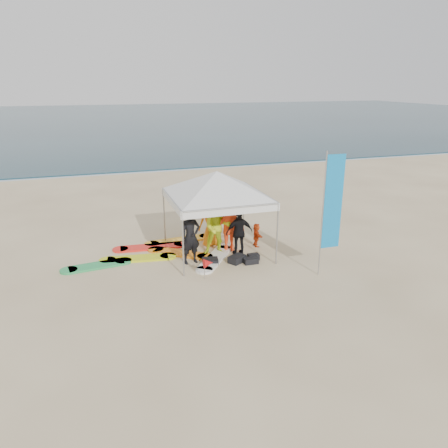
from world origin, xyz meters
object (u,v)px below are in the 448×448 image
Objects in this scene: person_yellow at (217,227)px; person_black_b at (239,232)px; person_seated at (256,235)px; surfboard_spread at (163,253)px; person_black_a at (191,237)px; person_orange_a at (228,224)px; canopy_tent at (217,172)px; marker_pennant at (208,263)px; person_orange_b at (211,220)px; feather_flag at (332,204)px.

person_yellow is 0.76m from person_black_b.
person_seated is 3.34m from surfboard_spread.
person_yellow is (1.03, 0.46, 0.07)m from person_black_a.
person_yellow reaches higher than person_orange_a.
person_black_b is (0.69, -0.26, -0.17)m from person_yellow.
person_orange_a is 0.44× the size of canopy_tent.
person_black_a is 2.81× the size of marker_pennant.
person_orange_a is (1.49, 0.67, 0.04)m from person_black_a.
person_black_b reaches higher than person_seated.
feather_flag is (2.67, -3.41, 1.29)m from person_orange_b.
person_seated is (2.57, 0.74, -0.48)m from person_black_a.
surfboard_spread is (-1.80, -0.29, -0.89)m from person_orange_b.
person_orange_b reaches higher than surfboard_spread.
person_seated is (1.50, -0.58, -0.51)m from person_orange_b.
canopy_tent is 0.78× the size of surfboard_spread.
person_yellow is 0.35× the size of surfboard_spread.
person_black_b is at bearing 45.10° from marker_pennant.
feather_flag is at bearing -34.91° from surfboard_spread.
feather_flag is 5.90× the size of marker_pennant.
person_black_b is at bearing -30.18° from canopy_tent.
canopy_tent is 3.34m from surfboard_spread.
person_orange_b is 2.91× the size of marker_pennant.
canopy_tent is (-1.50, -0.16, 2.40)m from person_seated.
marker_pennant is at bearing 59.18° from person_orange_b.
marker_pennant is (-1.52, -1.52, -0.29)m from person_black_b.
canopy_tent is (-0.43, -0.10, 1.88)m from person_orange_a.
marker_pennant is at bearing -104.32° from person_yellow.
feather_flag reaches higher than person_yellow.
person_black_a is 1.40m from marker_pennant.
person_yellow reaches higher than marker_pennant.
feather_flag is at bearing -12.23° from marker_pennant.
feather_flag is 5.87m from surfboard_spread.
feather_flag reaches higher than marker_pennant.
person_orange_a is at bearing -9.02° from surfboard_spread.
marker_pennant is at bearing -114.33° from canopy_tent.
person_yellow is at bearing -17.97° from surfboard_spread.
marker_pennant is at bearing 55.05° from person_orange_a.
person_yellow is 0.45× the size of canopy_tent.
person_yellow is 3.02× the size of marker_pennant.
canopy_tent is 1.14× the size of feather_flag.
person_orange_a reaches higher than surfboard_spread.
person_black_b is 0.42× the size of feather_flag.
person_seated is at bearing 4.77° from person_black_a.
person_seated is at bearing -146.14° from person_black_b.
person_orange_a is at bearing 12.58° from canopy_tent.
person_seated is 3.55m from feather_flag.
person_black_a is at bearing 98.68° from marker_pennant.
person_black_a is at bearing 113.05° from person_seated.
person_black_a is 2.27m from canopy_tent.
person_orange_b is at bearing 89.80° from canopy_tent.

